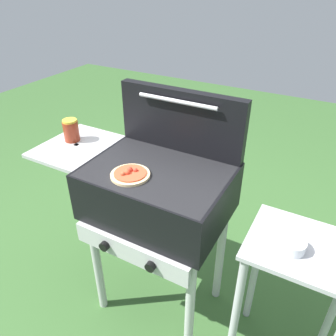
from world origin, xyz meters
TOP-DOWN VIEW (x-y plane):
  - ground_plane at (0.00, 0.00)m, footprint 8.00×8.00m
  - grill at (-0.01, -0.00)m, footprint 0.96×0.53m
  - grill_lid_open at (0.00, 0.21)m, footprint 0.63×0.08m
  - pizza_pepperoni at (-0.08, -0.11)m, footprint 0.17×0.17m
  - sauce_jar at (-0.53, 0.03)m, footprint 0.08×0.08m
  - prep_table at (0.66, 0.00)m, footprint 0.44×0.36m
  - topping_bowl_near at (0.61, -0.05)m, footprint 0.10×0.10m

SIDE VIEW (x-z plane):
  - ground_plane at x=0.00m, z-range 0.00..0.00m
  - prep_table at x=0.66m, z-range 0.16..0.91m
  - grill at x=-0.01m, z-range 0.31..1.21m
  - topping_bowl_near at x=0.61m, z-range 0.75..0.79m
  - pizza_pepperoni at x=-0.08m, z-range 0.89..0.93m
  - sauce_jar at x=-0.53m, z-range 0.90..1.01m
  - grill_lid_open at x=0.00m, z-range 0.90..1.20m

